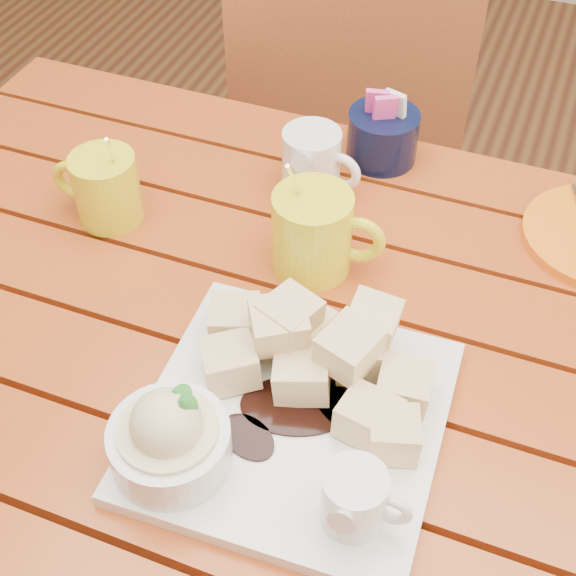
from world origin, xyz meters
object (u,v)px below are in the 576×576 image
at_px(coffee_mug_right, 315,232).
at_px(coffee_mug_left, 104,187).
at_px(dessert_plate, 274,408).
at_px(chair_far, 340,155).
at_px(table, 298,393).

bearing_deg(coffee_mug_right, coffee_mug_left, 174.24).
relative_size(dessert_plate, chair_far, 0.35).
height_order(table, dessert_plate, dessert_plate).
bearing_deg(table, chair_far, 103.95).
distance_m(table, coffee_mug_right, 0.19).
xyz_separation_m(dessert_plate, coffee_mug_right, (-0.04, 0.23, 0.02)).
xyz_separation_m(dessert_plate, coffee_mug_left, (-0.31, 0.22, 0.01)).
relative_size(table, chair_far, 1.41).
distance_m(coffee_mug_left, chair_far, 0.67).
xyz_separation_m(table, chair_far, (-0.17, 0.68, -0.17)).
bearing_deg(chair_far, table, 82.72).
bearing_deg(coffee_mug_right, dessert_plate, -87.27).
relative_size(table, coffee_mug_right, 7.78).
height_order(dessert_plate, coffee_mug_right, coffee_mug_right).
bearing_deg(chair_far, dessert_plate, 82.03).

